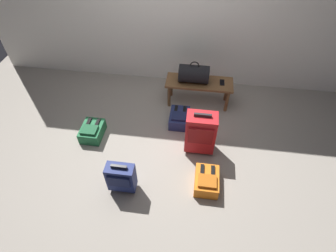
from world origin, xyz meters
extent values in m
plane|color=gray|center=(0.00, 0.00, 0.00)|extent=(6.60, 6.60, 0.00)
cube|color=brown|center=(0.49, 0.97, 0.40)|extent=(1.00, 0.36, 0.04)
cylinder|color=brown|center=(0.05, 0.84, 0.19)|extent=(0.05, 0.05, 0.38)
cylinder|color=brown|center=(0.93, 0.84, 0.19)|extent=(0.05, 0.05, 0.38)
cylinder|color=brown|center=(0.05, 1.10, 0.19)|extent=(0.05, 0.05, 0.38)
cylinder|color=brown|center=(0.93, 1.10, 0.19)|extent=(0.05, 0.05, 0.38)
cylinder|color=black|center=(0.40, 0.97, 0.54)|extent=(0.44, 0.26, 0.26)
torus|color=black|center=(0.40, 0.97, 0.68)|extent=(0.14, 0.02, 0.14)
cube|color=black|center=(0.83, 0.99, 0.42)|extent=(0.07, 0.14, 0.01)
cube|color=black|center=(0.83, 0.99, 0.42)|extent=(0.06, 0.13, 0.00)
cube|color=red|center=(0.56, 0.03, 0.33)|extent=(0.38, 0.24, 0.56)
cube|color=maroon|center=(0.56, -0.10, 0.40)|extent=(0.30, 0.02, 0.25)
cube|color=#262628|center=(0.56, 0.03, 0.63)|extent=(0.21, 0.03, 0.04)
cylinder|color=black|center=(0.43, 0.11, 0.03)|extent=(0.02, 0.05, 0.05)
cylinder|color=black|center=(0.70, 0.11, 0.03)|extent=(0.02, 0.05, 0.05)
cube|color=navy|center=(-0.29, -0.70, 0.23)|extent=(0.32, 0.16, 0.37)
cube|color=#11183E|center=(-0.29, -0.79, 0.28)|extent=(0.26, 0.02, 0.17)
cube|color=#262628|center=(-0.29, -0.70, 0.44)|extent=(0.18, 0.03, 0.04)
cylinder|color=black|center=(-0.40, -0.64, 0.03)|extent=(0.02, 0.05, 0.05)
cylinder|color=black|center=(-0.18, -0.64, 0.03)|extent=(0.02, 0.05, 0.05)
cube|color=orange|center=(0.69, -0.52, 0.09)|extent=(0.28, 0.38, 0.17)
cube|color=#AD5514|center=(0.69, -0.59, 0.19)|extent=(0.21, 0.17, 0.04)
cube|color=black|center=(0.62, -0.45, 0.18)|extent=(0.04, 0.19, 0.02)
cube|color=black|center=(0.75, -0.45, 0.18)|extent=(0.04, 0.19, 0.02)
cube|color=navy|center=(0.25, 0.49, 0.09)|extent=(0.28, 0.38, 0.17)
cube|color=#182045|center=(0.25, 0.43, 0.19)|extent=(0.21, 0.17, 0.04)
cube|color=black|center=(0.19, 0.56, 0.18)|extent=(0.04, 0.19, 0.02)
cube|color=black|center=(0.32, 0.56, 0.18)|extent=(0.04, 0.19, 0.02)
cube|color=#1E6038|center=(-0.93, 0.07, 0.09)|extent=(0.28, 0.38, 0.17)
cube|color=#184D2C|center=(-0.93, 0.00, 0.19)|extent=(0.21, 0.17, 0.04)
cube|color=black|center=(-0.99, 0.14, 0.18)|extent=(0.04, 0.19, 0.02)
cube|color=black|center=(-0.86, 0.14, 0.18)|extent=(0.04, 0.19, 0.02)
camera|label=1|loc=(0.46, -2.25, 2.81)|focal=28.16mm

